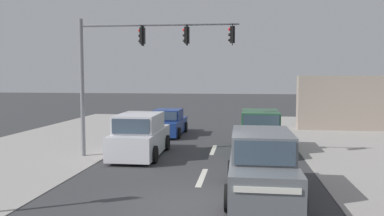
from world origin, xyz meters
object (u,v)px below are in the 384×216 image
object	(u,v)px
traffic_signal_mast	(135,57)
suv_receding_far	(260,132)
suv_kerbside_parked	(140,136)
suv_oncoming_mid	(262,166)
sedan_oncoming_near	(168,123)

from	to	relation	value
traffic_signal_mast	suv_receding_far	size ratio (longest dim) A/B	1.51
suv_kerbside_parked	suv_oncoming_mid	bearing A→B (deg)	-44.37
sedan_oncoming_near	suv_receding_far	distance (m)	6.79
suv_oncoming_mid	traffic_signal_mast	bearing A→B (deg)	138.15
suv_oncoming_mid	suv_kerbside_parked	size ratio (longest dim) A/B	0.99
traffic_signal_mast	suv_receding_far	bearing A→B (deg)	22.52
sedan_oncoming_near	suv_oncoming_mid	world-z (taller)	suv_oncoming_mid
traffic_signal_mast	sedan_oncoming_near	distance (m)	7.46
suv_oncoming_mid	suv_kerbside_parked	world-z (taller)	same
suv_receding_far	suv_oncoming_mid	distance (m)	6.89
suv_receding_far	suv_kerbside_parked	size ratio (longest dim) A/B	1.00
suv_oncoming_mid	suv_kerbside_parked	distance (m)	7.09
traffic_signal_mast	suv_oncoming_mid	world-z (taller)	traffic_signal_mast
traffic_signal_mast	suv_kerbside_parked	bearing A→B (deg)	73.00
suv_oncoming_mid	sedan_oncoming_near	bearing A→B (deg)	114.38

